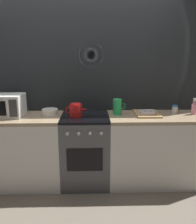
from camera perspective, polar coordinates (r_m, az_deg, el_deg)
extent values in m
plane|color=#6B6054|center=(3.23, -3.02, -16.60)|extent=(8.00, 8.00, 0.00)
cube|color=gray|center=(3.14, -3.17, 5.85)|extent=(3.60, 0.05, 2.40)
cube|color=#A8B2BC|center=(3.12, -3.18, 5.79)|extent=(3.58, 0.01, 2.39)
cube|color=silver|center=(3.19, -19.73, -9.24)|extent=(1.20, 0.60, 0.86)
cube|color=#9E8466|center=(3.05, -20.41, -1.42)|extent=(1.20, 0.60, 0.04)
cube|color=#4C4C51|center=(3.03, -3.12, -9.50)|extent=(0.60, 0.60, 0.87)
cube|color=black|center=(2.88, -3.24, -1.28)|extent=(0.59, 0.59, 0.03)
cube|color=black|center=(2.75, -3.28, -11.75)|extent=(0.42, 0.01, 0.28)
cylinder|color=#B7B7BC|center=(2.63, -7.60, -5.34)|extent=(0.04, 0.02, 0.04)
cylinder|color=#B7B7BC|center=(2.61, -4.80, -5.34)|extent=(0.04, 0.02, 0.04)
cylinder|color=#B7B7BC|center=(2.61, -1.99, -5.33)|extent=(0.04, 0.02, 0.04)
cylinder|color=#B7B7BC|center=(2.61, 0.82, -5.30)|extent=(0.04, 0.02, 0.04)
cube|color=silver|center=(3.14, 13.73, -9.14)|extent=(1.20, 0.60, 0.86)
cube|color=#9E8466|center=(3.00, 14.22, -1.20)|extent=(1.20, 0.60, 0.04)
cube|color=white|center=(3.07, -22.20, 1.52)|extent=(0.46, 0.34, 0.27)
cube|color=#333338|center=(2.86, -20.27, 0.82)|extent=(0.09, 0.01, 0.21)
cylinder|color=red|center=(2.84, -5.51, 0.33)|extent=(0.15, 0.15, 0.15)
cylinder|color=red|center=(2.83, -5.55, 1.97)|extent=(0.13, 0.13, 0.02)
cone|color=red|center=(2.84, -3.30, 0.65)|extent=(0.10, 0.04, 0.05)
torus|color=red|center=(2.85, -7.22, 0.47)|extent=(0.08, 0.01, 0.08)
cylinder|color=silver|center=(2.96, -11.80, -0.05)|extent=(0.20, 0.20, 0.08)
cylinder|color=green|center=(2.94, 4.80, 1.30)|extent=(0.11, 0.11, 0.20)
torus|color=green|center=(2.95, 6.10, 1.50)|extent=(0.08, 0.01, 0.08)
cube|color=tan|center=(3.02, 11.96, -0.39)|extent=(0.30, 0.40, 0.02)
cylinder|color=silver|center=(2.99, 12.06, -0.17)|extent=(0.22, 0.22, 0.01)
cylinder|color=silver|center=(2.99, 12.07, 0.09)|extent=(0.21, 0.21, 0.01)
cylinder|color=silver|center=(2.99, 12.46, 0.30)|extent=(0.16, 0.07, 0.01)
cube|color=silver|center=(2.99, 11.67, 0.34)|extent=(0.16, 0.09, 0.00)
cylinder|color=silver|center=(3.18, 18.45, 0.51)|extent=(0.08, 0.08, 0.08)
cylinder|color=#2D6BAD|center=(3.17, 18.53, 1.44)|extent=(0.07, 0.07, 0.02)
cylinder|color=pink|center=(3.19, 22.61, 0.64)|extent=(0.06, 0.06, 0.13)
cylinder|color=pink|center=(3.18, 22.75, 2.13)|extent=(0.03, 0.03, 0.04)
cube|color=white|center=(3.18, 23.06, 2.74)|extent=(0.06, 0.02, 0.04)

